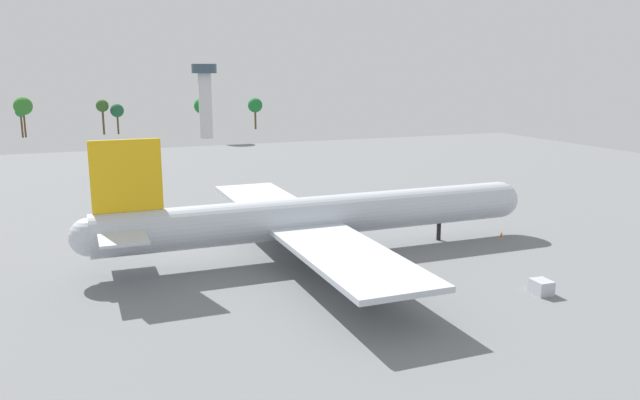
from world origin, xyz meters
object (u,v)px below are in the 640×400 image
object	(u,v)px
control_tower	(205,93)
fuel_truck	(381,208)
safety_cone_nose	(501,234)
cargo_airplane	(317,217)
cargo_container_fore	(541,287)

from	to	relation	value
control_tower	fuel_truck	bearing A→B (deg)	-88.43
safety_cone_nose	control_tower	bearing A→B (deg)	95.08
fuel_truck	control_tower	size ratio (longest dim) A/B	0.17
cargo_airplane	safety_cone_nose	bearing A→B (deg)	-3.57
safety_cone_nose	cargo_container_fore	bearing A→B (deg)	-117.48
fuel_truck	control_tower	distance (m)	149.25
cargo_container_fore	control_tower	xyz separation A→B (m)	(-2.43, 195.62, 17.14)
fuel_truck	cargo_container_fore	bearing A→B (deg)	-91.98
cargo_container_fore	control_tower	world-z (taller)	control_tower
cargo_container_fore	control_tower	distance (m)	196.39
fuel_truck	cargo_container_fore	distance (m)	47.43
cargo_airplane	fuel_truck	world-z (taller)	cargo_airplane
cargo_airplane	cargo_container_fore	bearing A→B (deg)	-53.13
control_tower	safety_cone_nose	bearing A→B (deg)	-84.92
fuel_truck	control_tower	xyz separation A→B (m)	(-4.07, 148.22, 17.03)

